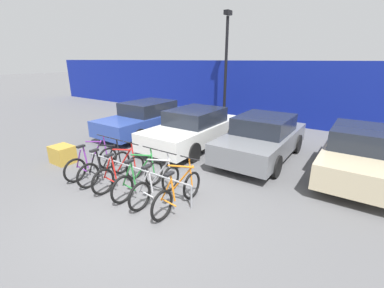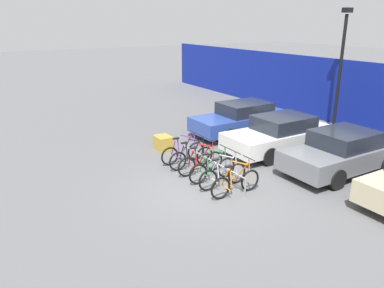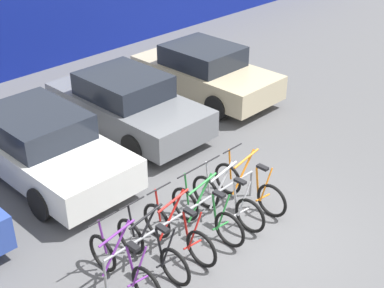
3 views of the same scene
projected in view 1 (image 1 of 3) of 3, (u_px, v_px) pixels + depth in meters
ground_plane at (137, 209)px, 5.64m from camera, size 120.00×120.00×0.00m
hoarding_wall at (277, 93)px, 12.58m from camera, size 36.00×0.16×3.06m
bike_rack at (134, 170)px, 6.43m from camera, size 3.56×0.04×0.57m
bicycle_purple at (92, 162)px, 7.16m from camera, size 0.68×1.71×1.05m
bicycle_black at (105, 167)px, 6.86m from camera, size 0.68×1.71×1.05m
bicycle_red at (120, 172)px, 6.54m from camera, size 0.68×1.71×1.05m
bicycle_green at (139, 179)px, 6.17m from camera, size 0.68×1.71×1.05m
bicycle_silver at (156, 185)px, 5.88m from camera, size 0.68×1.71×1.05m
bicycle_orange at (178, 193)px, 5.54m from camera, size 0.68×1.71×1.05m
car_blue at (147, 118)px, 11.12m from camera, size 1.91×4.54×1.40m
car_white at (194, 128)px, 9.48m from camera, size 1.91×4.42×1.40m
car_grey at (262, 138)px, 8.36m from camera, size 1.91×4.14×1.40m
car_beige at (362, 154)px, 6.93m from camera, size 1.91×4.04×1.40m
lamp_post at (226, 62)px, 12.61m from camera, size 0.24×0.44×5.28m
cargo_crate at (63, 154)px, 8.06m from camera, size 0.70×0.56×0.55m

